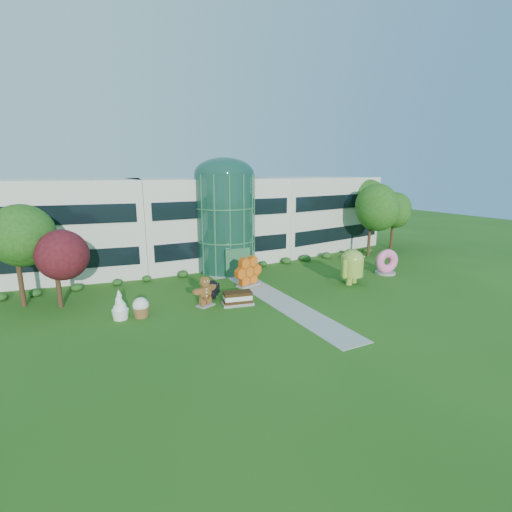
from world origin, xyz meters
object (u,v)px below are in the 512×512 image
android_green (352,264)px  gingerbread (205,291)px  android_black (212,288)px  donut (386,261)px

android_green → gingerbread: size_ratio=1.47×
android_black → donut: (18.18, -0.93, 0.38)m
android_black → gingerbread: 1.65m
donut → android_green: bearing=-158.6°
android_green → donut: 5.45m
android_green → gingerbread: 13.92m
android_green → donut: size_ratio=1.45×
donut → gingerbread: donut is taller
donut → gingerbread: size_ratio=1.01×
android_green → gingerbread: bearing=156.1°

